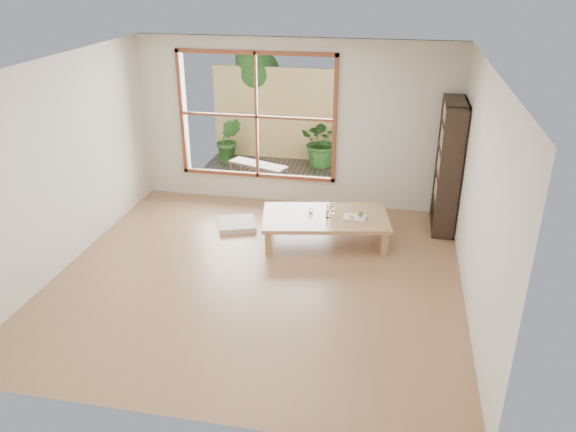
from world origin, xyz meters
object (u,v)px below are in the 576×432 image
food_tray (356,217)px  low_table (325,219)px  garden_bench (258,167)px  bookshelf (448,167)px

food_tray → low_table: bearing=-174.6°
low_table → garden_bench: low_table is taller
bookshelf → garden_bench: bearing=158.3°
low_table → bookshelf: (1.64, 0.77, 0.62)m
low_table → garden_bench: size_ratio=1.68×
food_tray → garden_bench: food_tray is taller
food_tray → garden_bench: 2.75m
bookshelf → food_tray: bearing=-148.0°
low_table → food_tray: size_ratio=5.95×
low_table → garden_bench: 2.49m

